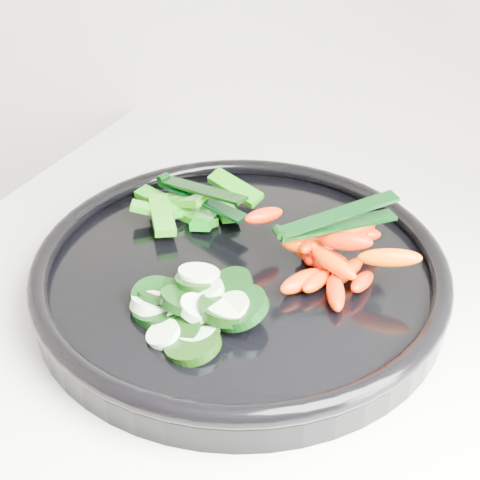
% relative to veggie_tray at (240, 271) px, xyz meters
% --- Properties ---
extents(veggie_tray, '(0.49, 0.49, 0.04)m').
position_rel_veggie_tray_xyz_m(veggie_tray, '(0.00, 0.00, 0.00)').
color(veggie_tray, black).
rests_on(veggie_tray, counter).
extents(cucumber_pile, '(0.13, 0.12, 0.04)m').
position_rel_veggie_tray_xyz_m(cucumber_pile, '(-0.01, -0.08, 0.01)').
color(cucumber_pile, black).
rests_on(cucumber_pile, veggie_tray).
extents(carrot_pile, '(0.17, 0.15, 0.05)m').
position_rel_veggie_tray_xyz_m(carrot_pile, '(0.07, 0.03, 0.02)').
color(carrot_pile, '#FF4E00').
rests_on(carrot_pile, veggie_tray).
extents(pepper_pile, '(0.13, 0.13, 0.04)m').
position_rel_veggie_tray_xyz_m(pepper_pile, '(-0.08, 0.06, 0.01)').
color(pepper_pile, '#09630F').
rests_on(pepper_pile, veggie_tray).
extents(tong_carrot, '(0.09, 0.09, 0.02)m').
position_rel_veggie_tray_xyz_m(tong_carrot, '(0.07, 0.04, 0.05)').
color(tong_carrot, black).
rests_on(tong_carrot, carrot_pile).
extents(tong_pepper, '(0.11, 0.05, 0.02)m').
position_rel_veggie_tray_xyz_m(tong_pepper, '(-0.07, 0.06, 0.03)').
color(tong_pepper, black).
rests_on(tong_pepper, pepper_pile).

